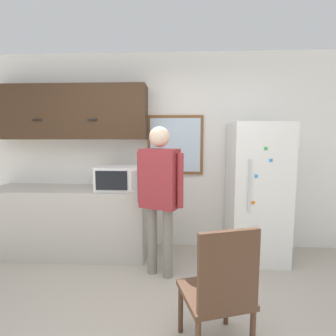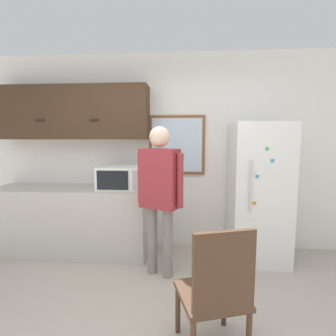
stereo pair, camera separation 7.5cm
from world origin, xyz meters
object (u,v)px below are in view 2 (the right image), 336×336
person (160,187)px  chair (216,289)px  microwave (121,178)px  refrigerator (258,192)px

person → chair: 1.31m
microwave → person: (0.55, -0.46, -0.02)m
person → chair: size_ratio=1.72×
person → refrigerator: refrigerator is taller
microwave → person: 0.72m
refrigerator → chair: bearing=-113.3°
microwave → refrigerator: (1.75, 0.03, -0.17)m
refrigerator → microwave: bearing=-179.0°
refrigerator → chair: 1.77m
microwave → refrigerator: bearing=1.0°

